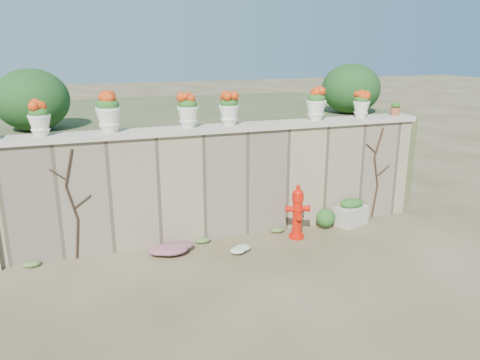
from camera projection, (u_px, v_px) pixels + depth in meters
name	position (u px, v px, depth m)	size (l,w,h in m)	color
ground	(258.00, 275.00, 7.40)	(80.00, 80.00, 0.00)	#4B3F25
stone_wall	(223.00, 184.00, 8.75)	(8.00, 0.40, 2.00)	gray
wall_cap	(223.00, 128.00, 8.45)	(8.10, 0.52, 0.10)	#BFB4A2
raised_fill	(185.00, 149.00, 11.64)	(9.00, 6.00, 2.00)	#384C23
back_shrub_left	(32.00, 100.00, 8.37)	(1.30, 1.30, 1.10)	#143814
back_shrub_right	(351.00, 89.00, 10.49)	(1.30, 1.30, 1.10)	#143814
vine_left	(73.00, 203.00, 7.69)	(0.60, 0.04, 1.91)	black
vine_right	(377.00, 172.00, 9.58)	(0.60, 0.04, 1.91)	black
fire_hydrant	(297.00, 212.00, 8.67)	(0.45, 0.32, 1.04)	red
planter_box	(351.00, 212.00, 9.42)	(0.73, 0.56, 0.54)	#BFB4A2
green_shrub	(328.00, 216.00, 9.17)	(0.55, 0.50, 0.52)	#1E5119
magenta_clump	(171.00, 248.00, 8.10)	(0.88, 0.59, 0.24)	#B9257A
white_flowers	(240.00, 249.00, 8.14)	(0.44, 0.35, 0.16)	white
urn_pot_0	(39.00, 119.00, 7.39)	(0.35, 0.35, 0.55)	white
urn_pot_1	(109.00, 112.00, 7.72)	(0.42, 0.42, 0.66)	white
urn_pot_2	(188.00, 111.00, 8.16)	(0.38, 0.38, 0.59)	white
urn_pot_3	(229.00, 109.00, 8.40)	(0.37, 0.37, 0.58)	white
urn_pot_4	(316.00, 104.00, 8.96)	(0.39, 0.39, 0.61)	white
urn_pot_5	(361.00, 105.00, 9.30)	(0.33, 0.33, 0.52)	white
terracotta_pot	(395.00, 110.00, 9.60)	(0.22, 0.22, 0.26)	#B05735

